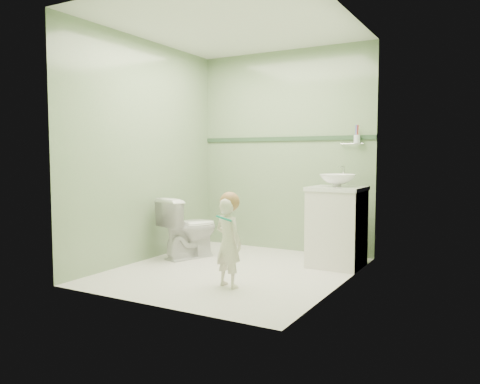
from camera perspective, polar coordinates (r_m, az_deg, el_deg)
The scene contains 12 objects.
ground at distance 4.79m, azimuth -0.89°, elevation -9.46°, with size 2.50×2.50×0.00m, color silver.
room_shell at distance 4.66m, azimuth -0.91°, elevation 5.04°, with size 2.50×2.54×2.40m.
trim_stripe at distance 5.76m, azimuth 5.33°, elevation 6.39°, with size 2.20×0.02×0.05m, color #304D33.
vanity at distance 5.01m, azimuth 11.56°, elevation -4.28°, with size 0.52×0.50×0.80m, color white.
counter at distance 4.97m, azimuth 11.63°, elevation 0.41°, with size 0.54×0.52×0.04m, color white.
basin at distance 4.96m, azimuth 11.65°, elevation 1.37°, with size 0.37×0.37×0.13m, color white.
faucet at distance 5.14m, azimuth 12.29°, elevation 2.35°, with size 0.03×0.13×0.18m.
cup_holder at distance 5.41m, azimuth 13.82°, elevation 6.23°, with size 0.26×0.07×0.21m.
toilet at distance 5.37m, azimuth -6.12°, elevation -4.26°, with size 0.38×0.67×0.68m, color white.
toddler at distance 4.15m, azimuth -1.41°, elevation -6.10°, with size 0.29×0.19×0.78m, color beige.
hair_cap at distance 4.12m, azimuth -1.25°, elevation -1.17°, with size 0.17×0.17×0.17m, color #9D6D40.
teal_toothbrush at distance 3.98m, azimuth -1.95°, elevation -3.13°, with size 0.11×0.14×0.08m.
Camera 1 is at (2.34, -4.02, 1.15)m, focal length 35.48 mm.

